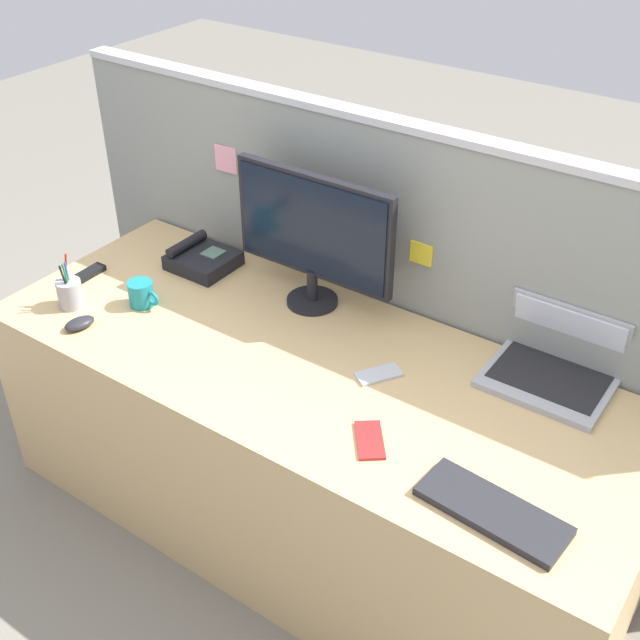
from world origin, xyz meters
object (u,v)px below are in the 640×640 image
(desktop_monitor, at_px, (313,232))
(coffee_mug, at_px, (142,294))
(pen_cup, at_px, (70,293))
(tv_remote, at_px, (84,276))
(laptop, at_px, (555,364))
(desk_phone, at_px, (202,259))
(computer_mouse_right_hand, at_px, (79,323))
(keyboard_main, at_px, (492,511))
(cell_phone_silver_slab, at_px, (379,374))
(cell_phone_red_case, at_px, (370,440))

(desktop_monitor, distance_m, coffee_mug, 0.61)
(pen_cup, bearing_deg, tv_remote, 125.68)
(pen_cup, distance_m, tv_remote, 0.18)
(laptop, bearing_deg, coffee_mug, -161.83)
(pen_cup, bearing_deg, coffee_mug, 36.31)
(desk_phone, height_order, computer_mouse_right_hand, desk_phone)
(desktop_monitor, bearing_deg, coffee_mug, -143.03)
(keyboard_main, relative_size, pen_cup, 1.95)
(desk_phone, relative_size, cell_phone_silver_slab, 1.60)
(cell_phone_silver_slab, bearing_deg, cell_phone_red_case, -30.61)
(pen_cup, relative_size, tv_remote, 1.10)
(pen_cup, xyz_separation_m, cell_phone_red_case, (1.16, 0.01, -0.05))
(desktop_monitor, xyz_separation_m, desk_phone, (-0.46, -0.04, -0.23))
(desk_phone, distance_m, keyboard_main, 1.43)
(desk_phone, relative_size, pen_cup, 1.15)
(cell_phone_silver_slab, xyz_separation_m, cell_phone_red_case, (0.13, -0.25, 0.00))
(desk_phone, xyz_separation_m, keyboard_main, (1.35, -0.48, -0.02))
(desktop_monitor, relative_size, keyboard_main, 1.58)
(tv_remote, height_order, coffee_mug, coffee_mug)
(laptop, height_order, computer_mouse_right_hand, laptop)
(laptop, relative_size, tv_remote, 2.07)
(desk_phone, height_order, cell_phone_red_case, desk_phone)
(computer_mouse_right_hand, height_order, cell_phone_silver_slab, computer_mouse_right_hand)
(computer_mouse_right_hand, bearing_deg, keyboard_main, 14.70)
(desk_phone, bearing_deg, cell_phone_silver_slab, -11.87)
(desktop_monitor, relative_size, tv_remote, 3.39)
(cell_phone_red_case, height_order, tv_remote, tv_remote)
(laptop, height_order, pen_cup, laptop)
(keyboard_main, height_order, coffee_mug, coffee_mug)
(desk_phone, relative_size, keyboard_main, 0.59)
(cell_phone_silver_slab, distance_m, cell_phone_red_case, 0.28)
(cell_phone_silver_slab, distance_m, tv_remote, 1.14)
(tv_remote, distance_m, coffee_mug, 0.29)
(laptop, relative_size, cell_phone_red_case, 2.42)
(laptop, bearing_deg, desk_phone, -175.01)
(computer_mouse_right_hand, xyz_separation_m, pen_cup, (-0.12, 0.07, 0.03))
(laptop, bearing_deg, cell_phone_red_case, -118.35)
(desk_phone, distance_m, pen_cup, 0.48)
(keyboard_main, bearing_deg, desktop_monitor, 154.65)
(keyboard_main, relative_size, tv_remote, 2.15)
(tv_remote, bearing_deg, coffee_mug, -1.64)
(cell_phone_silver_slab, relative_size, tv_remote, 0.79)
(coffee_mug, bearing_deg, cell_phone_red_case, -7.55)
(tv_remote, bearing_deg, desktop_monitor, 23.35)
(desktop_monitor, relative_size, laptop, 1.64)
(pen_cup, height_order, coffee_mug, pen_cup)
(cell_phone_silver_slab, bearing_deg, desktop_monitor, -176.53)
(laptop, height_order, desk_phone, laptop)
(computer_mouse_right_hand, relative_size, cell_phone_silver_slab, 0.74)
(keyboard_main, xyz_separation_m, tv_remote, (-1.63, 0.18, -0.00))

